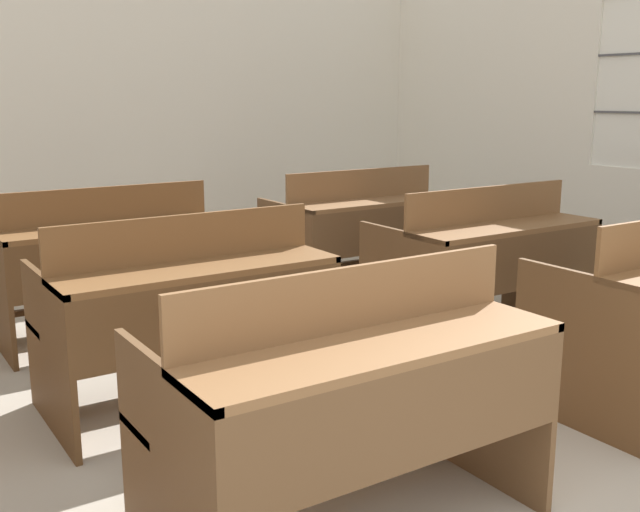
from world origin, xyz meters
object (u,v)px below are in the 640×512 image
object	(u,v)px
bench_front_center	(350,396)
bench_second_right	(486,258)
bench_second_center	(188,307)
bench_third_right	(361,228)
bench_third_center	(108,259)

from	to	relation	value
bench_front_center	bench_second_right	distance (m)	2.33
bench_second_center	bench_third_right	xyz separation A→B (m)	(1.94, 1.27, 0.00)
bench_front_center	bench_second_center	bearing A→B (deg)	91.22
bench_second_center	bench_second_right	bearing A→B (deg)	0.09
bench_third_right	bench_front_center	bearing A→B (deg)	-126.90
bench_third_center	bench_second_center	bearing A→B (deg)	-90.64
bench_second_right	bench_third_right	bearing A→B (deg)	90.90
bench_second_right	bench_third_center	xyz separation A→B (m)	(-1.95, 1.25, 0.00)
bench_front_center	bench_second_center	world-z (taller)	same
bench_third_center	bench_third_right	xyz separation A→B (m)	(1.93, 0.02, 0.00)
bench_front_center	bench_second_center	size ratio (longest dim) A/B	1.00
bench_second_center	bench_third_center	xyz separation A→B (m)	(0.01, 1.25, 0.00)
bench_front_center	bench_third_center	xyz separation A→B (m)	(-0.01, 2.53, 0.00)
bench_second_center	bench_third_center	distance (m)	1.25
bench_second_center	bench_third_center	size ratio (longest dim) A/B	1.00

